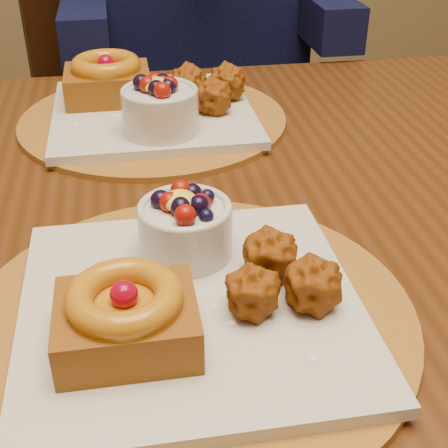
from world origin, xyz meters
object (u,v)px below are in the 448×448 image
at_px(place_setting_near, 187,294).
at_px(place_setting_far, 150,104).
at_px(dining_table, 171,251).
at_px(chair_far, 152,129).

distance_m(place_setting_near, place_setting_far, 0.43).
xyz_separation_m(dining_table, chair_far, (0.02, 0.74, -0.16)).
height_order(place_setting_far, chair_far, chair_far).
relative_size(dining_table, place_setting_near, 4.21).
distance_m(dining_table, place_setting_near, 0.24).
height_order(place_setting_near, place_setting_far, place_setting_far).
bearing_deg(dining_table, place_setting_far, 90.99).
relative_size(dining_table, chair_far, 1.70).
bearing_deg(chair_far, place_setting_far, -111.99).
height_order(dining_table, chair_far, chair_far).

